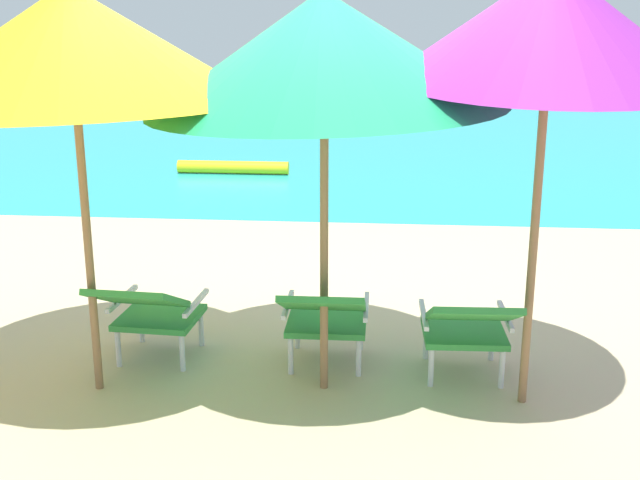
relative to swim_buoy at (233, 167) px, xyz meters
name	(u,v)px	position (x,y,z in m)	size (l,w,h in m)	color
ground_plane	(349,214)	(1.78, -2.18, -0.10)	(40.00, 40.00, 0.00)	#CCB78E
ocean_band	(370,117)	(1.78, 6.39, -0.09)	(40.00, 18.00, 0.01)	#28B2B7
swim_buoy	(233,167)	(0.00, 0.00, 0.00)	(0.18, 0.18, 1.60)	yellow
lounge_chair_left	(150,309)	(0.71, -6.46, 0.31)	(0.59, 0.91, 0.68)	#338E3D
lounge_chair_center	(325,315)	(1.86, -6.45, 0.31)	(0.56, 0.88, 0.68)	#338E3D
lounge_chair_right	(468,325)	(2.75, -6.55, 0.31)	(0.57, 0.89, 0.68)	#338E3D
beach_umbrella_left	(72,46)	(0.47, -6.80, 1.99)	(3.02, 3.02, 2.47)	olive
beach_umbrella_center	(324,51)	(1.87, -6.67, 1.96)	(2.48, 2.47, 2.43)	olive
beach_umbrella_right	(550,24)	(3.08, -6.75, 2.12)	(1.87, 1.91, 2.59)	olive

